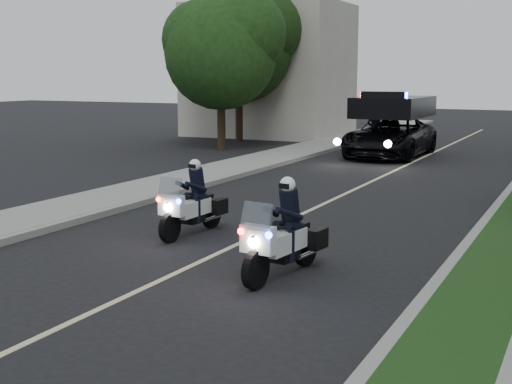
# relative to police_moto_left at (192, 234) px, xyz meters

# --- Properties ---
(ground) EXTENTS (120.00, 120.00, 0.00)m
(ground) POSITION_rel_police_moto_left_xyz_m (1.24, -3.46, 0.00)
(ground) COLOR black
(ground) RESTS_ON ground
(curb_right) EXTENTS (0.20, 60.00, 0.15)m
(curb_right) POSITION_rel_police_moto_left_xyz_m (5.34, 6.54, 0.07)
(curb_right) COLOR gray
(curb_right) RESTS_ON ground
(curb_left) EXTENTS (0.20, 60.00, 0.15)m
(curb_left) POSITION_rel_police_moto_left_xyz_m (-2.86, 6.54, 0.07)
(curb_left) COLOR gray
(curb_left) RESTS_ON ground
(sidewalk_left) EXTENTS (2.00, 60.00, 0.16)m
(sidewalk_left) POSITION_rel_police_moto_left_xyz_m (-3.96, 6.54, 0.08)
(sidewalk_left) COLOR gray
(sidewalk_left) RESTS_ON ground
(building_far) EXTENTS (8.00, 6.00, 7.00)m
(building_far) POSITION_rel_police_moto_left_xyz_m (-8.76, 22.54, 3.50)
(building_far) COLOR #A8A396
(building_far) RESTS_ON ground
(lane_marking) EXTENTS (0.12, 50.00, 0.01)m
(lane_marking) POSITION_rel_police_moto_left_xyz_m (1.24, 6.54, 0.00)
(lane_marking) COLOR #BFB78C
(lane_marking) RESTS_ON ground
(police_moto_left) EXTENTS (0.74, 1.88, 1.57)m
(police_moto_left) POSITION_rel_police_moto_left_xyz_m (0.00, 0.00, 0.00)
(police_moto_left) COLOR silver
(police_moto_left) RESTS_ON ground
(police_moto_right) EXTENTS (0.90, 2.01, 1.65)m
(police_moto_right) POSITION_rel_police_moto_left_xyz_m (2.91, -1.94, 0.00)
(police_moto_right) COLOR silver
(police_moto_right) RESTS_ON ground
(police_suv) EXTENTS (2.74, 5.83, 2.82)m
(police_suv) POSITION_rel_police_moto_left_xyz_m (-0.06, 15.43, 0.00)
(police_suv) COLOR black
(police_suv) RESTS_ON ground
(bicycle) EXTENTS (0.71, 1.80, 0.93)m
(bicycle) POSITION_rel_police_moto_left_xyz_m (-0.79, 15.66, 0.00)
(bicycle) COLOR black
(bicycle) RESTS_ON ground
(cyclist) EXTENTS (0.65, 0.46, 1.71)m
(cyclist) POSITION_rel_police_moto_left_xyz_m (-0.79, 15.66, 0.00)
(cyclist) COLOR black
(cyclist) RESTS_ON ground
(tree_left_near) EXTENTS (6.43, 6.43, 8.10)m
(tree_left_near) POSITION_rel_police_moto_left_xyz_m (-7.38, 14.60, 0.00)
(tree_left_near) COLOR #1D4316
(tree_left_near) RESTS_ON ground
(tree_left_far) EXTENTS (6.10, 6.10, 8.73)m
(tree_left_far) POSITION_rel_police_moto_left_xyz_m (-8.49, 18.44, 0.00)
(tree_left_far) COLOR #193510
(tree_left_far) RESTS_ON ground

